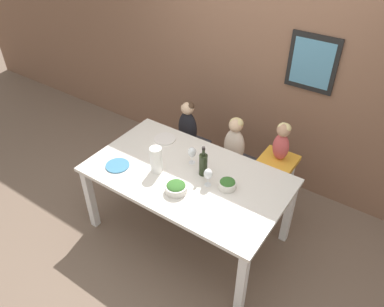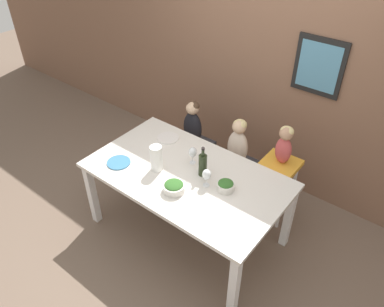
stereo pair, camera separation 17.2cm
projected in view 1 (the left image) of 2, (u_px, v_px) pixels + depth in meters
name	position (u px, v px, depth m)	size (l,w,h in m)	color
ground_plane	(188.00, 231.00, 3.84)	(14.00, 14.00, 0.00)	#705B4C
wall_back	(260.00, 64.00, 3.89)	(10.00, 0.09, 2.70)	brown
dining_table	(187.00, 181.00, 3.43)	(1.81, 1.05, 0.77)	silver
chair_far_left	(188.00, 148.00, 4.33)	(0.40, 0.39, 0.46)	silver
chair_far_center	(232.00, 167.00, 4.06)	(0.40, 0.39, 0.46)	silver
chair_right_highchair	(276.00, 171.00, 3.74)	(0.34, 0.33, 0.71)	silver
person_child_left	(188.00, 123.00, 4.12)	(0.23, 0.15, 0.53)	black
person_child_center	(235.00, 140.00, 3.85)	(0.23, 0.15, 0.53)	beige
person_baby_right	(282.00, 139.00, 3.51)	(0.16, 0.13, 0.40)	#C64C4C
wine_bottle	(203.00, 164.00, 3.31)	(0.08, 0.08, 0.30)	#232D19
paper_towel_roll	(156.00, 160.00, 3.34)	(0.11, 0.11, 0.25)	white
wine_glass_near	(208.00, 174.00, 3.19)	(0.08, 0.08, 0.17)	white
wine_glass_far	(192.00, 152.00, 3.44)	(0.08, 0.08, 0.17)	white
salad_bowl_large	(176.00, 187.00, 3.17)	(0.19, 0.19, 0.09)	silver
salad_bowl_small	(227.00, 184.00, 3.20)	(0.16, 0.16, 0.09)	silver
dinner_plate_front_left	(117.00, 165.00, 3.46)	(0.22, 0.22, 0.01)	teal
dinner_plate_back_left	(165.00, 139.00, 3.81)	(0.22, 0.22, 0.01)	silver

